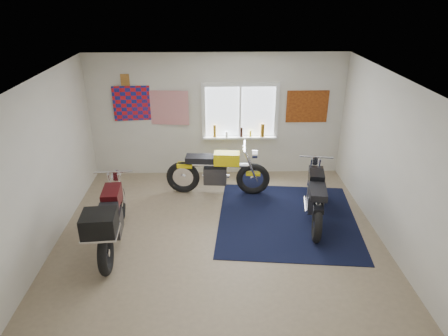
{
  "coord_description": "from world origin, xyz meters",
  "views": [
    {
      "loc": [
        -0.09,
        -5.83,
        3.96
      ],
      "look_at": [
        0.09,
        0.4,
        1.07
      ],
      "focal_mm": 32.0,
      "sensor_mm": 36.0,
      "label": 1
    }
  ],
  "objects_px": {
    "yellow_triumph": "(217,172)",
    "maroon_tourer": "(110,220)",
    "navy_rug": "(287,219)",
    "black_chrome_bike": "(315,197)"
  },
  "relations": [
    {
      "from": "yellow_triumph",
      "to": "maroon_tourer",
      "type": "height_order",
      "value": "maroon_tourer"
    },
    {
      "from": "navy_rug",
      "to": "maroon_tourer",
      "type": "distance_m",
      "value": 3.17
    },
    {
      "from": "yellow_triumph",
      "to": "maroon_tourer",
      "type": "distance_m",
      "value": 2.57
    },
    {
      "from": "yellow_triumph",
      "to": "maroon_tourer",
      "type": "relative_size",
      "value": 0.99
    },
    {
      "from": "navy_rug",
      "to": "maroon_tourer",
      "type": "relative_size",
      "value": 1.21
    },
    {
      "from": "black_chrome_bike",
      "to": "maroon_tourer",
      "type": "distance_m",
      "value": 3.59
    },
    {
      "from": "navy_rug",
      "to": "black_chrome_bike",
      "type": "bearing_deg",
      "value": 1.71
    },
    {
      "from": "maroon_tourer",
      "to": "navy_rug",
      "type": "bearing_deg",
      "value": -78.51
    },
    {
      "from": "navy_rug",
      "to": "black_chrome_bike",
      "type": "height_order",
      "value": "black_chrome_bike"
    },
    {
      "from": "maroon_tourer",
      "to": "black_chrome_bike",
      "type": "bearing_deg",
      "value": -80.35
    }
  ]
}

